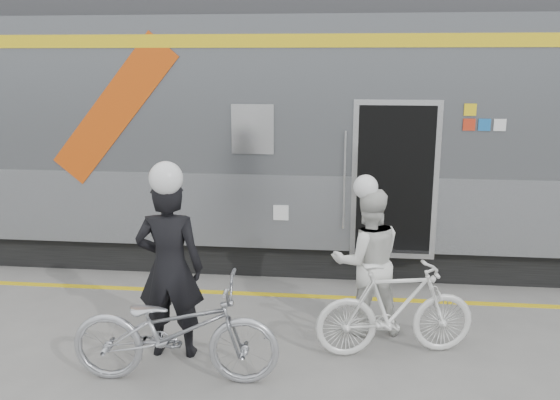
# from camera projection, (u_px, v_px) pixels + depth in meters

# --- Properties ---
(ground) EXTENTS (90.00, 90.00, 0.00)m
(ground) POSITION_uv_depth(u_px,v_px,m) (279.00, 376.00, 6.16)
(ground) COLOR slate
(ground) RESTS_ON ground
(train) EXTENTS (24.00, 3.17, 4.10)m
(train) POSITION_uv_depth(u_px,v_px,m) (255.00, 130.00, 9.83)
(train) COLOR black
(train) RESTS_ON ground
(safety_strip) EXTENTS (24.00, 0.12, 0.01)m
(safety_strip) POSITION_uv_depth(u_px,v_px,m) (297.00, 296.00, 8.23)
(safety_strip) COLOR yellow
(safety_strip) RESTS_ON ground
(man) EXTENTS (0.76, 0.52, 2.01)m
(man) POSITION_uv_depth(u_px,v_px,m) (170.00, 268.00, 6.41)
(man) COLOR black
(man) RESTS_ON ground
(bicycle_left) EXTENTS (2.14, 0.84, 1.11)m
(bicycle_left) POSITION_uv_depth(u_px,v_px,m) (175.00, 330.00, 5.96)
(bicycle_left) COLOR #A9ABB1
(bicycle_left) RESTS_ON ground
(woman) EXTENTS (0.98, 0.84, 1.77)m
(woman) POSITION_uv_depth(u_px,v_px,m) (367.00, 261.00, 6.99)
(woman) COLOR silver
(woman) RESTS_ON ground
(bicycle_right) EXTENTS (1.85, 0.88, 1.07)m
(bicycle_right) POSITION_uv_depth(u_px,v_px,m) (395.00, 309.00, 6.50)
(bicycle_right) COLOR silver
(bicycle_right) RESTS_ON ground
(helmet_man) EXTENTS (0.35, 0.35, 0.35)m
(helmet_man) POSITION_uv_depth(u_px,v_px,m) (165.00, 161.00, 6.14)
(helmet_man) COLOR white
(helmet_man) RESTS_ON man
(helmet_woman) EXTENTS (0.28, 0.28, 0.28)m
(helmet_woman) POSITION_uv_depth(u_px,v_px,m) (370.00, 176.00, 6.75)
(helmet_woman) COLOR white
(helmet_woman) RESTS_ON woman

